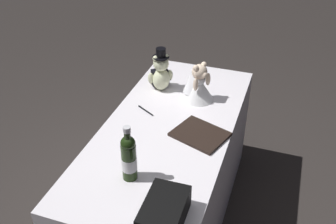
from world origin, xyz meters
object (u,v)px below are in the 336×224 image
object	(u,v)px
teddy_bear_bride	(197,83)
signing_pen	(146,111)
gift_case_black	(164,212)
guestbook	(200,134)
champagne_bottle	(129,157)
teddy_bear_groom	(161,73)

from	to	relation	value
teddy_bear_bride	signing_pen	xyz separation A→B (m)	(0.25, -0.24, -0.10)
teddy_bear_bride	signing_pen	bearing A→B (deg)	-44.66
gift_case_black	guestbook	world-z (taller)	gift_case_black
teddy_bear_bride	gift_case_black	bearing A→B (deg)	7.72
champagne_bottle	signing_pen	xyz separation A→B (m)	(-0.55, -0.14, -0.12)
teddy_bear_bride	gift_case_black	distance (m)	1.01
teddy_bear_bride	gift_case_black	size ratio (longest dim) A/B	0.94
teddy_bear_bride	champagne_bottle	xyz separation A→B (m)	(0.80, -0.11, 0.02)
teddy_bear_groom	champagne_bottle	size ratio (longest dim) A/B	0.97
signing_pen	gift_case_black	xyz separation A→B (m)	(0.75, 0.38, 0.05)
champagne_bottle	signing_pen	bearing A→B (deg)	-166.09
champagne_bottle	guestbook	xyz separation A→B (m)	(-0.43, 0.23, -0.12)
signing_pen	gift_case_black	size ratio (longest dim) A/B	0.48
teddy_bear_groom	guestbook	size ratio (longest dim) A/B	1.04
teddy_bear_bride	guestbook	world-z (taller)	teddy_bear_bride
teddy_bear_bride	guestbook	distance (m)	0.40
champagne_bottle	gift_case_black	bearing A→B (deg)	50.64
gift_case_black	teddy_bear_bride	bearing A→B (deg)	-172.28
teddy_bear_groom	gift_case_black	xyz separation A→B (m)	(1.04, 0.39, -0.05)
signing_pen	guestbook	xyz separation A→B (m)	(0.12, 0.37, 0.00)
teddy_bear_groom	champagne_bottle	bearing A→B (deg)	10.02
teddy_bear_groom	teddy_bear_bride	distance (m)	0.26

